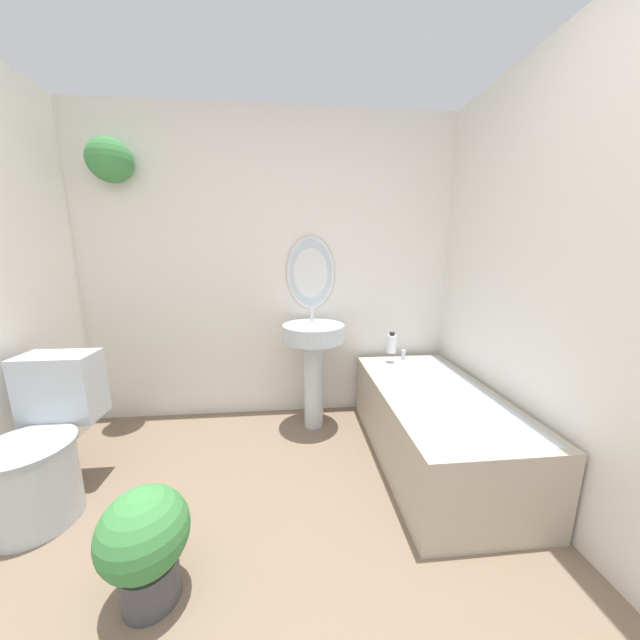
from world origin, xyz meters
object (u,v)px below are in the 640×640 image
(shampoo_bottle, at_px, (392,344))
(potted_plant, at_px, (145,541))
(toilet, at_px, (42,449))
(bathtub, at_px, (433,422))
(pedestal_sink, at_px, (313,352))

(shampoo_bottle, distance_m, potted_plant, 1.93)
(toilet, distance_m, potted_plant, 0.93)
(bathtub, distance_m, shampoo_bottle, 0.68)
(toilet, bearing_deg, pedestal_sink, 25.11)
(toilet, bearing_deg, potted_plant, -36.83)
(shampoo_bottle, relative_size, potted_plant, 0.35)
(toilet, relative_size, pedestal_sink, 0.86)
(potted_plant, bearing_deg, shampoo_bottle, 43.81)
(pedestal_sink, distance_m, potted_plant, 1.49)
(bathtub, bearing_deg, pedestal_sink, 147.17)
(toilet, relative_size, shampoo_bottle, 4.74)
(pedestal_sink, distance_m, shampoo_bottle, 0.64)
(pedestal_sink, bearing_deg, toilet, -154.89)
(shampoo_bottle, xyz_separation_m, potted_plant, (-1.37, -1.31, -0.37))
(toilet, xyz_separation_m, bathtub, (2.23, 0.21, -0.09))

